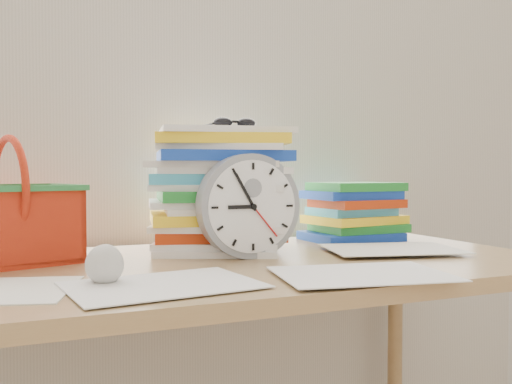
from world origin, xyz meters
name	(u,v)px	position (x,y,z in m)	size (l,w,h in m)	color
curtain	(179,36)	(0.00, 1.98, 1.30)	(2.40, 0.01, 2.50)	beige
desk	(229,297)	(0.00, 1.60, 0.68)	(1.40, 0.70, 0.75)	olive
paper_stack	(222,190)	(0.04, 1.77, 0.89)	(0.33, 0.27, 0.29)	white
clock	(248,206)	(0.06, 1.63, 0.86)	(0.23, 0.23, 0.05)	gray
sunglasses	(235,123)	(0.07, 1.74, 1.05)	(0.12, 0.10, 0.03)	black
book_stack	(355,211)	(0.45, 1.82, 0.83)	(0.27, 0.21, 0.16)	white
basket	(9,201)	(-0.42, 1.75, 0.88)	(0.26, 0.20, 0.26)	red
crumpled_ball	(104,264)	(-0.28, 1.46, 0.78)	(0.07, 0.07, 0.07)	silver
scattered_papers	(229,259)	(0.00, 1.60, 0.76)	(1.26, 0.42, 0.02)	white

